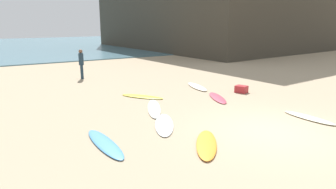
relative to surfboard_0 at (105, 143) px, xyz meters
The scene contains 12 objects.
ground_plane 5.06m from the surfboard_0, 20.89° to the right, with size 120.00×120.00×0.00m, color tan.
ocean_water 38.33m from the surfboard_0, 82.91° to the left, with size 120.00×40.00×0.08m, color slate.
surfboard_0 is the anchor object (origin of this frame).
surfboard_1 7.04m from the surfboard_0, 12.58° to the right, with size 0.49×1.92×0.08m, color beige.
surfboard_2 2.28m from the surfboard_0, 13.06° to the left, with size 0.59×2.24×0.06m, color silver.
surfboard_3 5.38m from the surfboard_0, 52.19° to the left, with size 0.53×2.04×0.07m, color yellow.
surfboard_4 8.09m from the surfboard_0, 34.93° to the left, with size 0.57×2.18×0.09m, color #EDE0C6.
surfboard_5 3.67m from the surfboard_0, 39.35° to the left, with size 0.49×2.57×0.08m, color white.
surfboard_6 6.45m from the surfboard_0, 21.11° to the left, with size 0.50×2.05×0.07m, color #DD465D.
surfboard_7 2.80m from the surfboard_0, 32.73° to the right, with size 0.56×2.14×0.08m, color orange.
beachgoer_mid 10.41m from the surfboard_0, 77.18° to the left, with size 0.31×0.34×1.72m.
beach_cooler 8.17m from the surfboard_0, 18.67° to the left, with size 0.53×0.42×0.33m, color #B2282D.
Camera 1 is at (-7.32, -5.76, 3.32)m, focal length 32.47 mm.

